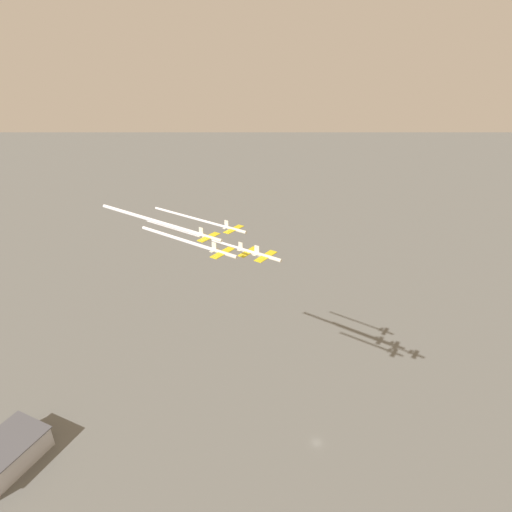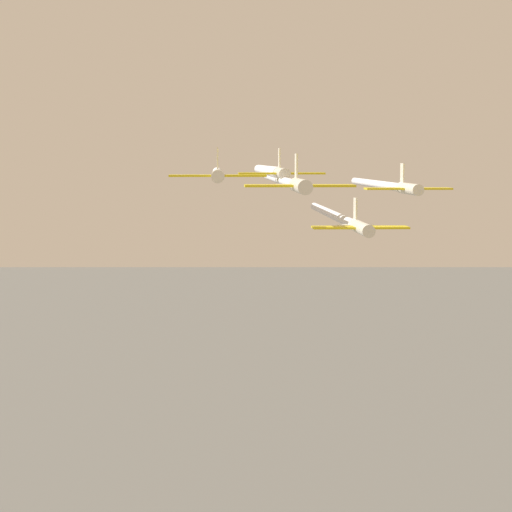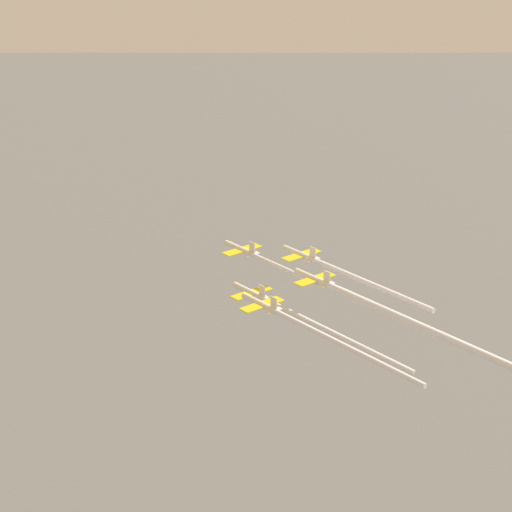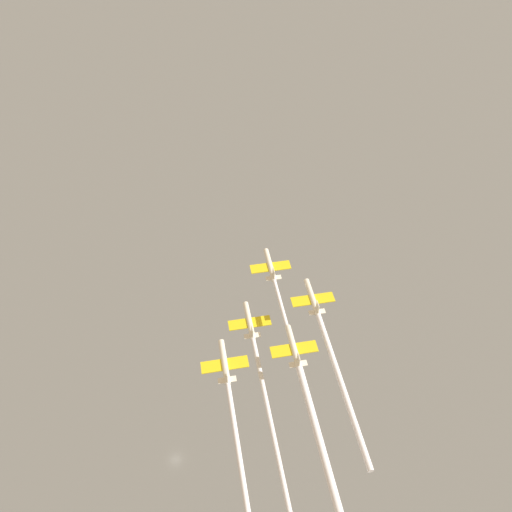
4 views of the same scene
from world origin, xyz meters
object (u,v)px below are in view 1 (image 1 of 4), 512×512
object	(u,v)px
jet_0	(267,256)
jet_1	(249,252)
jet_4	(209,237)
jet_2	(223,253)
hangar	(5,455)
jet_3	(234,229)

from	to	relation	value
jet_0	jet_1	world-z (taller)	jet_0
jet_0	jet_4	xyz separation A→B (m)	(4.13, 21.60, 0.70)
jet_2	jet_4	world-z (taller)	jet_4
hangar	jet_4	bearing A→B (deg)	-64.65
jet_0	jet_2	world-z (taller)	jet_2
hangar	jet_1	world-z (taller)	jet_1
jet_0	jet_4	bearing A→B (deg)	-90.00
jet_4	jet_3	bearing A→B (deg)	180.00
jet_1	jet_2	distance (m)	13.76
hangar	jet_0	bearing A→B (deg)	-71.40
hangar	jet_3	distance (m)	140.43
hangar	jet_4	distance (m)	135.86
jet_3	jet_4	world-z (taller)	jet_4
jet_1	jet_4	xyz separation A→B (m)	(-4.28, 12.01, 4.76)
jet_4	jet_1	bearing A→B (deg)	120.47
jet_1	jet_0	bearing A→B (deg)	59.53
jet_0	jet_1	xyz separation A→B (m)	(8.42, 9.58, -4.06)
hangar	jet_2	bearing A→B (deg)	-71.53
jet_0	jet_4	size ratio (longest dim) A/B	1.00
jet_0	jet_2	bearing A→B (deg)	-59.53
hangar	jet_2	distance (m)	139.78
jet_4	jet_0	bearing A→B (deg)	90.00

